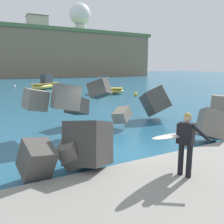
{
  "coord_description": "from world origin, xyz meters",
  "views": [
    {
      "loc": [
        -3.96,
        -7.53,
        3.15
      ],
      "look_at": [
        0.25,
        0.5,
        1.4
      ],
      "focal_mm": 36.32,
      "sensor_mm": 36.0,
      "label": 1
    }
  ],
  "objects_px": {
    "surfer_with_board": "(182,139)",
    "boat_mid_left": "(46,85)",
    "mooring_buoy_inner": "(99,86)",
    "radar_dome": "(80,16)",
    "station_building_central": "(37,23)",
    "mooring_buoy_middle": "(136,94)",
    "mooring_buoy_outer": "(15,87)",
    "boat_near_right": "(106,89)"
  },
  "relations": [
    {
      "from": "boat_mid_left",
      "to": "radar_dome",
      "type": "relative_size",
      "value": 0.48
    },
    {
      "from": "mooring_buoy_middle",
      "to": "station_building_central",
      "type": "distance_m",
      "value": 70.72
    },
    {
      "from": "mooring_buoy_outer",
      "to": "radar_dome",
      "type": "height_order",
      "value": "radar_dome"
    },
    {
      "from": "mooring_buoy_outer",
      "to": "station_building_central",
      "type": "relative_size",
      "value": 0.06
    },
    {
      "from": "boat_mid_left",
      "to": "mooring_buoy_inner",
      "type": "distance_m",
      "value": 8.84
    },
    {
      "from": "boat_mid_left",
      "to": "mooring_buoy_inner",
      "type": "relative_size",
      "value": 12.78
    },
    {
      "from": "surfer_with_board",
      "to": "boat_mid_left",
      "type": "xyz_separation_m",
      "value": [
        2.81,
        31.61,
        -0.57
      ]
    },
    {
      "from": "boat_near_right",
      "to": "station_building_central",
      "type": "height_order",
      "value": "station_building_central"
    },
    {
      "from": "mooring_buoy_inner",
      "to": "radar_dome",
      "type": "bearing_deg",
      "value": 72.77
    },
    {
      "from": "boat_near_right",
      "to": "mooring_buoy_middle",
      "type": "bearing_deg",
      "value": -61.84
    },
    {
      "from": "mooring_buoy_inner",
      "to": "mooring_buoy_middle",
      "type": "relative_size",
      "value": 1.0
    },
    {
      "from": "boat_mid_left",
      "to": "mooring_buoy_inner",
      "type": "height_order",
      "value": "boat_mid_left"
    },
    {
      "from": "surfer_with_board",
      "to": "mooring_buoy_outer",
      "type": "relative_size",
      "value": 4.76
    },
    {
      "from": "boat_near_right",
      "to": "mooring_buoy_outer",
      "type": "height_order",
      "value": "boat_near_right"
    },
    {
      "from": "boat_mid_left",
      "to": "radar_dome",
      "type": "xyz_separation_m",
      "value": [
        26.05,
        55.16,
        23.22
      ]
    },
    {
      "from": "station_building_central",
      "to": "boat_mid_left",
      "type": "bearing_deg",
      "value": -99.59
    },
    {
      "from": "mooring_buoy_middle",
      "to": "station_building_central",
      "type": "bearing_deg",
      "value": 88.49
    },
    {
      "from": "mooring_buoy_inner",
      "to": "station_building_central",
      "type": "distance_m",
      "value": 57.6
    },
    {
      "from": "boat_near_right",
      "to": "mooring_buoy_middle",
      "type": "xyz_separation_m",
      "value": [
        2.01,
        -3.76,
        -0.45
      ]
    },
    {
      "from": "mooring_buoy_outer",
      "to": "mooring_buoy_inner",
      "type": "bearing_deg",
      "value": -20.43
    },
    {
      "from": "radar_dome",
      "to": "station_building_central",
      "type": "xyz_separation_m",
      "value": [
        -16.94,
        -1.27,
        -4.43
      ]
    },
    {
      "from": "mooring_buoy_inner",
      "to": "mooring_buoy_middle",
      "type": "distance_m",
      "value": 13.82
    },
    {
      "from": "mooring_buoy_outer",
      "to": "surfer_with_board",
      "type": "bearing_deg",
      "value": -87.97
    },
    {
      "from": "boat_mid_left",
      "to": "mooring_buoy_outer",
      "type": "bearing_deg",
      "value": 132.81
    },
    {
      "from": "boat_mid_left",
      "to": "station_building_central",
      "type": "bearing_deg",
      "value": 80.41
    },
    {
      "from": "mooring_buoy_outer",
      "to": "boat_mid_left",
      "type": "bearing_deg",
      "value": -47.19
    },
    {
      "from": "mooring_buoy_middle",
      "to": "boat_mid_left",
      "type": "bearing_deg",
      "value": 117.33
    },
    {
      "from": "boat_mid_left",
      "to": "surfer_with_board",
      "type": "bearing_deg",
      "value": -95.08
    },
    {
      "from": "boat_mid_left",
      "to": "mooring_buoy_middle",
      "type": "relative_size",
      "value": 12.78
    },
    {
      "from": "radar_dome",
      "to": "mooring_buoy_outer",
      "type": "bearing_deg",
      "value": -120.7
    },
    {
      "from": "boat_mid_left",
      "to": "mooring_buoy_outer",
      "type": "distance_m",
      "value": 6.04
    },
    {
      "from": "boat_near_right",
      "to": "radar_dome",
      "type": "distance_m",
      "value": 72.57
    },
    {
      "from": "radar_dome",
      "to": "station_building_central",
      "type": "relative_size",
      "value": 1.57
    },
    {
      "from": "radar_dome",
      "to": "boat_near_right",
      "type": "bearing_deg",
      "value": -107.57
    },
    {
      "from": "boat_mid_left",
      "to": "mooring_buoy_middle",
      "type": "distance_m",
      "value": 15.92
    },
    {
      "from": "boat_mid_left",
      "to": "radar_dome",
      "type": "distance_m",
      "value": 65.27
    },
    {
      "from": "mooring_buoy_middle",
      "to": "mooring_buoy_outer",
      "type": "relative_size",
      "value": 1.0
    },
    {
      "from": "surfer_with_board",
      "to": "boat_mid_left",
      "type": "relative_size",
      "value": 0.37
    },
    {
      "from": "mooring_buoy_inner",
      "to": "station_building_central",
      "type": "bearing_deg",
      "value": 89.7
    },
    {
      "from": "station_building_central",
      "to": "surfer_with_board",
      "type": "bearing_deg",
      "value": -97.93
    },
    {
      "from": "boat_near_right",
      "to": "boat_mid_left",
      "type": "distance_m",
      "value": 11.65
    },
    {
      "from": "boat_near_right",
      "to": "boat_mid_left",
      "type": "height_order",
      "value": "boat_mid_left"
    }
  ]
}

